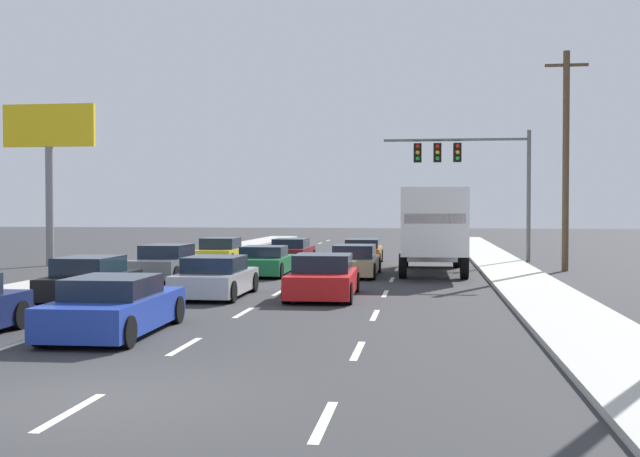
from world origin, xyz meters
TOP-DOWN VIEW (x-y plane):
  - ground_plane at (0.00, 25.00)m, footprint 140.00×140.00m
  - sidewalk_right at (8.15, 20.00)m, footprint 2.41×80.00m
  - sidewalk_left at (-8.15, 20.00)m, footprint 2.41×80.00m
  - lane_markings at (-0.00, 24.29)m, footprint 6.94×62.00m
  - car_yellow at (-5.06, 26.21)m, footprint 1.95×4.41m
  - car_gray at (-5.10, 18.39)m, footprint 1.91×4.65m
  - car_black at (-5.12, 11.48)m, footprint 1.86×4.09m
  - car_maroon at (-1.73, 26.75)m, footprint 1.82×4.13m
  - car_green at (-1.75, 20.38)m, footprint 2.04×4.13m
  - car_silver at (-1.69, 12.76)m, footprint 1.94×4.09m
  - car_blue at (-1.94, 5.54)m, footprint 2.05×4.51m
  - car_orange at (1.66, 27.10)m, footprint 1.96×4.74m
  - car_tan at (1.85, 20.70)m, footprint 1.88×4.62m
  - car_red at (1.60, 12.97)m, footprint 2.08×4.43m
  - box_truck at (4.93, 22.08)m, footprint 2.71×8.90m
  - traffic_signal_mast at (6.41, 29.86)m, footprint 7.34×0.69m
  - utility_pole_mid at (10.58, 24.26)m, footprint 1.80×0.28m
  - roadside_billboard at (-12.78, 24.24)m, footprint 4.47×0.36m

SIDE VIEW (x-z plane):
  - ground_plane at x=0.00m, z-range 0.00..0.00m
  - lane_markings at x=0.00m, z-range 0.00..0.01m
  - sidewalk_right at x=8.15m, z-range 0.00..0.14m
  - sidewalk_left at x=-8.15m, z-range 0.00..0.14m
  - car_green at x=-1.75m, z-range -0.05..1.14m
  - car_tan at x=1.85m, z-range -0.06..1.18m
  - car_silver at x=-1.69m, z-range -0.05..1.20m
  - car_orange at x=1.66m, z-range -0.04..1.19m
  - car_yellow at x=-5.06m, z-range -0.06..1.22m
  - car_blue at x=-1.94m, z-range -0.05..1.21m
  - car_maroon at x=-1.73m, z-range -0.04..1.21m
  - car_red at x=1.60m, z-range -0.07..1.25m
  - car_black at x=-5.12m, z-range -0.05..1.23m
  - car_gray at x=-5.10m, z-range -0.06..1.26m
  - box_truck at x=4.93m, z-range 0.30..3.76m
  - utility_pole_mid at x=10.58m, z-range 0.14..9.53m
  - traffic_signal_mast at x=6.41m, z-range 1.77..8.37m
  - roadside_billboard at x=-12.78m, z-range 1.69..9.24m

